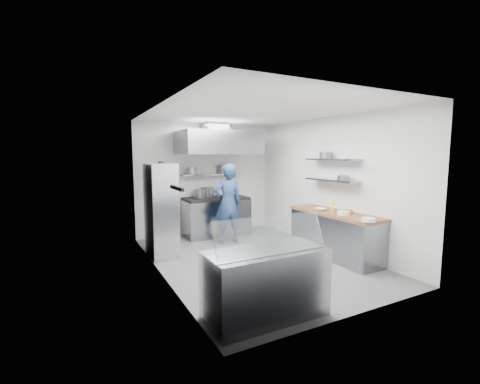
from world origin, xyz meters
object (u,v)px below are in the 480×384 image
wire_rack (161,210)px  display_case (266,283)px  gas_range (216,217)px  chef (228,204)px

wire_rack → display_case: (0.53, -3.08, -0.50)m
gas_range → wire_rack: wire_rack is taller
gas_range → display_case: (-1.10, -4.10, -0.03)m
gas_range → wire_rack: bearing=-148.0°
wire_rack → display_case: 3.17m
chef → wire_rack: 1.58m
gas_range → chef: bearing=-94.1°
chef → display_case: (-1.04, -3.27, -0.48)m
gas_range → display_case: 4.25m
gas_range → wire_rack: 1.98m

